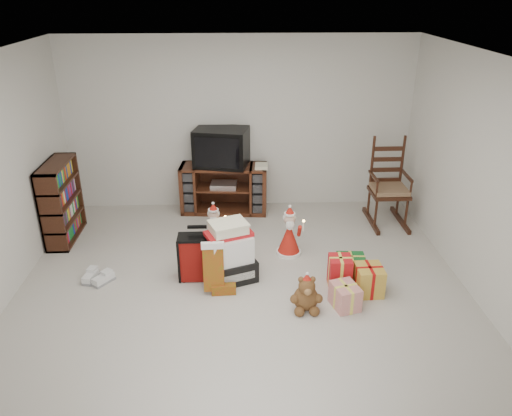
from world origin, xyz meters
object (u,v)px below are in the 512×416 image
at_px(santa_figurine, 289,236).
at_px(crt_television, 221,147).
at_px(teddy_bear, 306,295).
at_px(sneaker_pair, 97,278).
at_px(mrs_claus_figurine, 214,231).
at_px(tv_stand, 224,188).
at_px(bookshelf, 62,203).
at_px(rocking_chair, 387,193).
at_px(gift_cluster, 350,277).
at_px(red_suitcase, 198,257).
at_px(gift_pile, 229,255).

distance_m(santa_figurine, crt_television, 1.75).
height_order(teddy_bear, sneaker_pair, teddy_bear).
relative_size(mrs_claus_figurine, crt_television, 0.75).
bearing_deg(teddy_bear, tv_stand, 109.50).
bearing_deg(mrs_claus_figurine, bookshelf, 169.90).
height_order(rocking_chair, gift_cluster, rocking_chair).
xyz_separation_m(tv_stand, sneaker_pair, (-1.42, -1.88, -0.31)).
bearing_deg(gift_cluster, bookshelf, 158.98).
relative_size(bookshelf, rocking_chair, 0.84).
distance_m(red_suitcase, teddy_bear, 1.33).
distance_m(teddy_bear, santa_figurine, 1.18).
xyz_separation_m(santa_figurine, gift_cluster, (0.60, -0.80, -0.11)).
xyz_separation_m(santa_figurine, mrs_claus_figurine, (-0.94, 0.20, -0.01)).
bearing_deg(gift_cluster, teddy_bear, -144.85).
bearing_deg(gift_pile, tv_stand, 71.67).
height_order(gift_pile, sneaker_pair, gift_pile).
relative_size(red_suitcase, mrs_claus_figurine, 1.01).
bearing_deg(rocking_chair, santa_figurine, -148.68).
bearing_deg(mrs_claus_figurine, santa_figurine, -12.02).
height_order(santa_figurine, mrs_claus_figurine, santa_figurine).
xyz_separation_m(red_suitcase, mrs_claus_figurine, (0.16, 0.72, -0.03)).
xyz_separation_m(bookshelf, red_suitcase, (1.83, -1.07, -0.23)).
bearing_deg(red_suitcase, mrs_claus_figurine, 77.74).
height_order(red_suitcase, santa_figurine, santa_figurine).
relative_size(tv_stand, rocking_chair, 1.02).
distance_m(bookshelf, sneaker_pair, 1.37).
bearing_deg(santa_figurine, gift_pile, -142.92).
height_order(rocking_chair, gift_pile, rocking_chair).
xyz_separation_m(rocking_chair, red_suitcase, (-2.57, -1.43, -0.15)).
xyz_separation_m(gift_pile, sneaker_pair, (-1.51, 0.01, -0.26)).
bearing_deg(sneaker_pair, red_suitcase, 22.54).
xyz_separation_m(mrs_claus_figurine, gift_cluster, (1.53, -1.00, -0.09)).
height_order(mrs_claus_figurine, gift_cluster, mrs_claus_figurine).
bearing_deg(bookshelf, rocking_chair, 4.62).
relative_size(tv_stand, sneaker_pair, 3.44).
xyz_separation_m(sneaker_pair, gift_cluster, (2.85, -0.25, 0.10)).
relative_size(gift_pile, santa_figurine, 1.08).
xyz_separation_m(rocking_chair, gift_cluster, (-0.87, -1.71, -0.28)).
xyz_separation_m(gift_pile, gift_cluster, (1.33, -0.24, -0.17)).
bearing_deg(crt_television, bookshelf, -146.56).
bearing_deg(gift_cluster, santa_figurine, 126.76).
relative_size(bookshelf, crt_television, 1.27).
distance_m(rocking_chair, teddy_bear, 2.53).
relative_size(gift_pile, sneaker_pair, 1.90).
distance_m(rocking_chair, sneaker_pair, 4.02).
bearing_deg(rocking_chair, bookshelf, -175.74).
height_order(teddy_bear, santa_figurine, santa_figurine).
height_order(santa_figurine, crt_television, crt_television).
distance_m(mrs_claus_figurine, crt_television, 1.37).
distance_m(tv_stand, sneaker_pair, 2.38).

